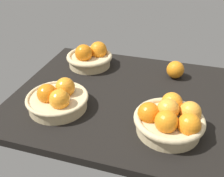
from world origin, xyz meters
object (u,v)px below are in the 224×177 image
Objects in this scene: basket_near_right at (170,119)px; loose_orange_front_gap at (175,70)px; basket_far_left at (90,57)px; basket_near_left at (58,99)px.

loose_orange_front_gap is at bearing 92.42° from basket_near_right.
loose_orange_front_gap is at bearing -0.21° from basket_far_left.
basket_near_left is 1.00× the size of basket_near_right.
basket_near_left is 2.97× the size of loose_orange_front_gap.
basket_near_left is at bearing 178.58° from basket_near_right.
basket_near_right reaches higher than loose_orange_front_gap.
basket_near_right is at bearing -1.42° from basket_near_left.
basket_near_left reaches higher than loose_orange_front_gap.
basket_near_left is at bearing -137.79° from loose_orange_front_gap.
basket_far_left is 55.32cm from basket_near_right.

